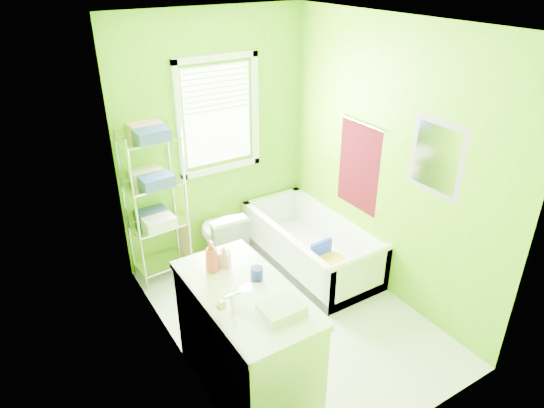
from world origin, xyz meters
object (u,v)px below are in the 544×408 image
toilet (221,236)px  wire_shelf_unit (155,189)px  vanity (246,338)px  bathtub (311,251)px

toilet → wire_shelf_unit: size_ratio=0.43×
wire_shelf_unit → vanity: bearing=-89.9°
bathtub → wire_shelf_unit: bearing=154.6°
wire_shelf_unit → bathtub: bearing=-25.4°
bathtub → wire_shelf_unit: (-1.42, 0.68, 0.83)m
vanity → bathtub: bearing=38.0°
toilet → vanity: 1.73m
wire_shelf_unit → toilet: bearing=-15.3°
vanity → wire_shelf_unit: size_ratio=0.76×
bathtub → vanity: (-1.42, -1.11, 0.32)m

